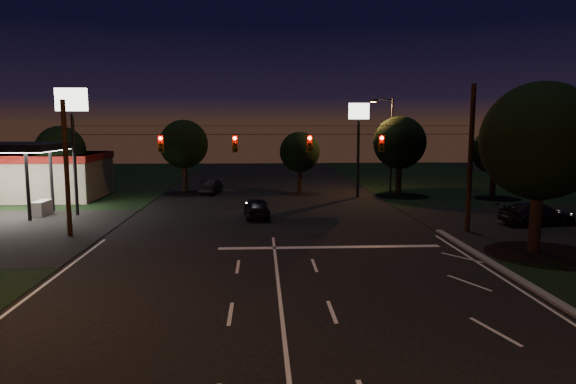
{
  "coord_description": "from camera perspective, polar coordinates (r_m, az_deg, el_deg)",
  "views": [
    {
      "loc": [
        -0.7,
        -15.39,
        6.66
      ],
      "look_at": [
        0.75,
        11.74,
        3.0
      ],
      "focal_mm": 32.0,
      "sensor_mm": 36.0,
      "label": 1
    }
  ],
  "objects": [
    {
      "name": "street_light_right_far",
      "position": [
        48.89,
        11.13,
        5.87
      ],
      "size": [
        2.2,
        0.35,
        9.0
      ],
      "color": "black",
      "rests_on": "ground"
    },
    {
      "name": "tree_far_d",
      "position": [
        48.27,
        12.28,
        5.32
      ],
      "size": [
        4.8,
        4.8,
        7.3
      ],
      "color": "black",
      "rests_on": "ground"
    },
    {
      "name": "tree_right_near",
      "position": [
        29.26,
        26.13,
        4.97
      ],
      "size": [
        6.0,
        6.0,
        8.76
      ],
      "color": "black",
      "rests_on": "ground"
    },
    {
      "name": "utility_pole_right",
      "position": [
        33.6,
        19.27,
        -4.2
      ],
      "size": [
        0.3,
        0.3,
        9.0
      ],
      "primitive_type": "cylinder",
      "color": "black",
      "rests_on": "ground"
    },
    {
      "name": "gas_station",
      "position": [
        50.62,
        -27.78,
        1.94
      ],
      "size": [
        14.2,
        16.1,
        5.25
      ],
      "color": "gray",
      "rests_on": "ground"
    },
    {
      "name": "car_oncoming_a",
      "position": [
        36.29,
        -3.49,
        -1.77
      ],
      "size": [
        2.06,
        4.32,
        1.43
      ],
      "primitive_type": "imported",
      "rotation": [
        0.0,
        0.0,
        3.23
      ],
      "color": "black",
      "rests_on": "ground"
    },
    {
      "name": "pole_sign_left_near",
      "position": [
        39.69,
        -22.85,
        7.54
      ],
      "size": [
        2.2,
        0.3,
        9.1
      ],
      "color": "black",
      "rests_on": "ground"
    },
    {
      "name": "tree_far_a",
      "position": [
        48.74,
        -23.89,
        4.19
      ],
      "size": [
        4.2,
        4.2,
        6.42
      ],
      "color": "black",
      "rests_on": "ground"
    },
    {
      "name": "utility_pole_left",
      "position": [
        33.1,
        -23.03,
        -4.56
      ],
      "size": [
        0.28,
        0.28,
        8.0
      ],
      "primitive_type": "cylinder",
      "color": "black",
      "rests_on": "ground"
    },
    {
      "name": "tree_far_e",
      "position": [
        49.15,
        21.94,
        4.15
      ],
      "size": [
        4.0,
        4.0,
        6.18
      ],
      "color": "black",
      "rests_on": "ground"
    },
    {
      "name": "tree_far_c",
      "position": [
        48.72,
        1.33,
        4.42
      ],
      "size": [
        3.8,
        3.8,
        5.86
      ],
      "color": "black",
      "rests_on": "ground"
    },
    {
      "name": "ground",
      "position": [
        16.79,
        -0.44,
        -15.71
      ],
      "size": [
        140.0,
        140.0,
        0.0
      ],
      "primitive_type": "plane",
      "color": "black",
      "rests_on": "ground"
    },
    {
      "name": "stop_bar",
      "position": [
        27.95,
        4.66,
        -6.13
      ],
      "size": [
        12.0,
        0.5,
        0.01
      ],
      "primitive_type": "cube",
      "color": "silver",
      "rests_on": "ground"
    },
    {
      "name": "pole_sign_right",
      "position": [
        46.22,
        7.85,
        7.08
      ],
      "size": [
        1.8,
        0.3,
        8.4
      ],
      "color": "black",
      "rests_on": "ground"
    },
    {
      "name": "car_cross",
      "position": [
        37.5,
        25.98,
        -2.19
      ],
      "size": [
        5.32,
        2.74,
        1.48
      ],
      "primitive_type": "imported",
      "rotation": [
        0.0,
        0.0,
        1.71
      ],
      "color": "black",
      "rests_on": "ground"
    },
    {
      "name": "tree_far_b",
      "position": [
        50.09,
        -11.46,
        5.18
      ],
      "size": [
        4.6,
        4.6,
        6.98
      ],
      "color": "black",
      "rests_on": "ground"
    },
    {
      "name": "signal_span",
      "position": [
        30.38,
        -1.75,
        5.49
      ],
      "size": [
        24.0,
        0.4,
        1.56
      ],
      "color": "black",
      "rests_on": "ground"
    },
    {
      "name": "car_oncoming_b",
      "position": [
        49.43,
        -8.56,
        0.64
      ],
      "size": [
        2.08,
        4.3,
        1.36
      ],
      "primitive_type": "imported",
      "rotation": [
        0.0,
        0.0,
        2.98
      ],
      "color": "black",
      "rests_on": "ground"
    }
  ]
}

